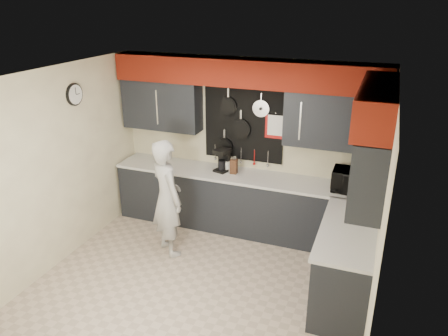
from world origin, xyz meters
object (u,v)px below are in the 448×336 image
at_px(microwave, 353,181).
at_px(utensil_crock, 227,166).
at_px(coffee_maker, 223,159).
at_px(person, 167,198).
at_px(knife_block, 234,166).

bearing_deg(microwave, utensil_crock, 176.40).
bearing_deg(coffee_maker, person, -96.70).
xyz_separation_m(coffee_maker, person, (-0.43, -1.01, -0.27)).
bearing_deg(coffee_maker, microwave, 13.58).
xyz_separation_m(utensil_crock, coffee_maker, (-0.06, -0.02, 0.11)).
relative_size(utensil_crock, person, 0.09).
distance_m(knife_block, person, 1.16).
relative_size(microwave, knife_block, 2.53).
height_order(microwave, coffee_maker, coffee_maker).
height_order(utensil_crock, person, person).
distance_m(microwave, coffee_maker, 1.92).
distance_m(knife_block, utensil_crock, 0.16).
height_order(microwave, person, person).
relative_size(knife_block, utensil_crock, 1.46).
distance_m(utensil_crock, coffee_maker, 0.12).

